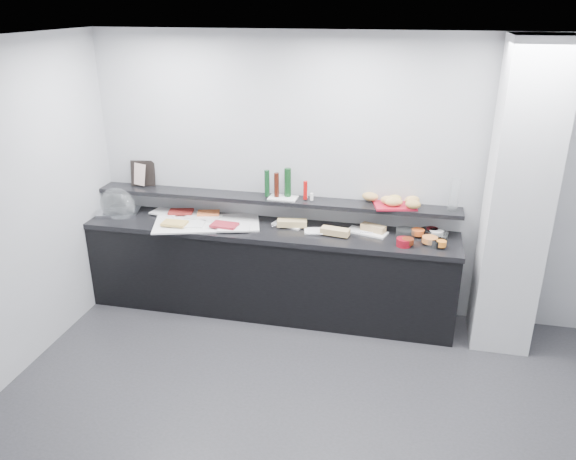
% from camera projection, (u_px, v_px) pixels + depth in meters
% --- Properties ---
extents(ground, '(5.00, 5.00, 0.00)m').
position_uv_depth(ground, '(305.00, 436.00, 4.07)').
color(ground, '#2D2D30').
rests_on(ground, ground).
extents(back_wall, '(5.00, 0.02, 2.70)m').
position_uv_depth(back_wall, '(346.00, 179.00, 5.37)').
color(back_wall, '#A9ABB0').
rests_on(back_wall, ground).
extents(ceiling, '(5.00, 5.00, 0.00)m').
position_uv_depth(ceiling, '(310.00, 47.00, 3.05)').
color(ceiling, white).
rests_on(ceiling, back_wall).
extents(column, '(0.50, 0.50, 2.70)m').
position_uv_depth(column, '(518.00, 202.00, 4.75)').
color(column, silver).
rests_on(column, ground).
extents(buffet_cabinet, '(3.60, 0.60, 0.85)m').
position_uv_depth(buffet_cabinet, '(269.00, 272.00, 5.59)').
color(buffet_cabinet, black).
rests_on(buffet_cabinet, ground).
extents(counter_top, '(3.62, 0.62, 0.05)m').
position_uv_depth(counter_top, '(268.00, 230.00, 5.42)').
color(counter_top, black).
rests_on(counter_top, buffet_cabinet).
extents(wall_shelf, '(3.60, 0.25, 0.04)m').
position_uv_depth(wall_shelf, '(273.00, 199.00, 5.48)').
color(wall_shelf, black).
rests_on(wall_shelf, back_wall).
extents(cloche_base, '(0.46, 0.37, 0.04)m').
position_uv_depth(cloche_base, '(119.00, 213.00, 5.74)').
color(cloche_base, silver).
rests_on(cloche_base, counter_top).
extents(cloche_dome, '(0.47, 0.37, 0.34)m').
position_uv_depth(cloche_dome, '(118.00, 205.00, 5.65)').
color(cloche_dome, white).
rests_on(cloche_dome, cloche_base).
extents(linen_runner, '(1.11, 0.76, 0.01)m').
position_uv_depth(linen_runner, '(207.00, 223.00, 5.50)').
color(linen_runner, silver).
rests_on(linen_runner, counter_top).
extents(platter_meat_a, '(0.32, 0.24, 0.01)m').
position_uv_depth(platter_meat_a, '(166.00, 212.00, 5.74)').
color(platter_meat_a, white).
rests_on(platter_meat_a, linen_runner).
extents(food_meat_a, '(0.27, 0.20, 0.02)m').
position_uv_depth(food_meat_a, '(181.00, 212.00, 5.70)').
color(food_meat_a, maroon).
rests_on(food_meat_a, platter_meat_a).
extents(platter_salmon, '(0.36, 0.27, 0.01)m').
position_uv_depth(platter_salmon, '(203.00, 217.00, 5.63)').
color(platter_salmon, silver).
rests_on(platter_salmon, linen_runner).
extents(food_salmon, '(0.25, 0.19, 0.02)m').
position_uv_depth(food_salmon, '(208.00, 213.00, 5.67)').
color(food_salmon, orange).
rests_on(food_salmon, platter_salmon).
extents(platter_cheese, '(0.32, 0.23, 0.01)m').
position_uv_depth(platter_cheese, '(189.00, 224.00, 5.45)').
color(platter_cheese, white).
rests_on(platter_cheese, linen_runner).
extents(food_cheese, '(0.24, 0.15, 0.02)m').
position_uv_depth(food_cheese, '(175.00, 223.00, 5.41)').
color(food_cheese, '#DBB155').
rests_on(food_cheese, platter_cheese).
extents(platter_meat_b, '(0.34, 0.27, 0.01)m').
position_uv_depth(platter_meat_b, '(234.00, 228.00, 5.35)').
color(platter_meat_b, white).
rests_on(platter_meat_b, linen_runner).
extents(food_meat_b, '(0.26, 0.18, 0.02)m').
position_uv_depth(food_meat_b, '(224.00, 225.00, 5.37)').
color(food_meat_b, maroon).
rests_on(food_meat_b, platter_meat_b).
extents(sandwich_plate_left, '(0.33, 0.22, 0.01)m').
position_uv_depth(sandwich_plate_left, '(288.00, 225.00, 5.46)').
color(sandwich_plate_left, white).
rests_on(sandwich_plate_left, counter_top).
extents(sandwich_food_left, '(0.30, 0.16, 0.06)m').
position_uv_depth(sandwich_food_left, '(292.00, 223.00, 5.40)').
color(sandwich_food_left, tan).
rests_on(sandwich_food_left, sandwich_plate_left).
extents(tongs_left, '(0.14, 0.09, 0.01)m').
position_uv_depth(tongs_left, '(279.00, 225.00, 5.42)').
color(tongs_left, silver).
rests_on(tongs_left, sandwich_plate_left).
extents(sandwich_plate_mid, '(0.36, 0.21, 0.01)m').
position_uv_depth(sandwich_plate_mid, '(322.00, 231.00, 5.32)').
color(sandwich_plate_mid, white).
rests_on(sandwich_plate_mid, counter_top).
extents(sandwich_food_mid, '(0.28, 0.14, 0.06)m').
position_uv_depth(sandwich_food_mid, '(335.00, 231.00, 5.21)').
color(sandwich_food_mid, tan).
rests_on(sandwich_food_mid, sandwich_plate_mid).
extents(tongs_mid, '(0.16, 0.02, 0.01)m').
position_uv_depth(tongs_mid, '(314.00, 234.00, 5.22)').
color(tongs_mid, silver).
rests_on(tongs_mid, sandwich_plate_mid).
extents(sandwich_plate_right, '(0.41, 0.26, 0.01)m').
position_uv_depth(sandwich_plate_right, '(367.00, 232.00, 5.29)').
color(sandwich_plate_right, white).
rests_on(sandwich_plate_right, counter_top).
extents(sandwich_food_right, '(0.25, 0.17, 0.06)m').
position_uv_depth(sandwich_food_right, '(373.00, 228.00, 5.29)').
color(sandwich_food_right, tan).
rests_on(sandwich_food_right, sandwich_plate_right).
extents(tongs_right, '(0.16, 0.03, 0.01)m').
position_uv_depth(tongs_right, '(367.00, 232.00, 5.26)').
color(tongs_right, '#AAABB1').
rests_on(tongs_right, sandwich_plate_right).
extents(bowl_glass_fruit, '(0.24, 0.24, 0.07)m').
position_uv_depth(bowl_glass_fruit, '(406.00, 233.00, 5.20)').
color(bowl_glass_fruit, silver).
rests_on(bowl_glass_fruit, counter_top).
extents(fill_glass_fruit, '(0.16, 0.16, 0.05)m').
position_uv_depth(fill_glass_fruit, '(418.00, 232.00, 5.19)').
color(fill_glass_fruit, '#E2571E').
rests_on(fill_glass_fruit, bowl_glass_fruit).
extents(bowl_black_jam, '(0.19, 0.19, 0.07)m').
position_uv_depth(bowl_black_jam, '(428.00, 233.00, 5.20)').
color(bowl_black_jam, black).
rests_on(bowl_black_jam, counter_top).
extents(fill_black_jam, '(0.13, 0.13, 0.05)m').
position_uv_depth(fill_black_jam, '(432.00, 231.00, 5.22)').
color(fill_black_jam, '#510B10').
rests_on(fill_black_jam, bowl_black_jam).
extents(bowl_glass_cream, '(0.24, 0.24, 0.07)m').
position_uv_depth(bowl_glass_cream, '(438.00, 236.00, 5.14)').
color(bowl_glass_cream, silver).
rests_on(bowl_glass_cream, counter_top).
extents(fill_glass_cream, '(0.13, 0.13, 0.05)m').
position_uv_depth(fill_glass_cream, '(436.00, 233.00, 5.17)').
color(fill_glass_cream, silver).
rests_on(fill_glass_cream, bowl_glass_cream).
extents(bowl_red_jam, '(0.15, 0.15, 0.07)m').
position_uv_depth(bowl_red_jam, '(404.00, 242.00, 5.00)').
color(bowl_red_jam, maroon).
rests_on(bowl_red_jam, counter_top).
extents(fill_red_jam, '(0.12, 0.12, 0.05)m').
position_uv_depth(fill_red_jam, '(408.00, 241.00, 4.99)').
color(fill_red_jam, '#561D0C').
rests_on(fill_red_jam, bowl_red_jam).
extents(bowl_glass_salmon, '(0.21, 0.21, 0.07)m').
position_uv_depth(bowl_glass_salmon, '(435.00, 242.00, 5.00)').
color(bowl_glass_salmon, white).
rests_on(bowl_glass_salmon, counter_top).
extents(fill_glass_salmon, '(0.18, 0.18, 0.05)m').
position_uv_depth(fill_glass_salmon, '(430.00, 240.00, 5.02)').
color(fill_glass_salmon, orange).
rests_on(fill_glass_salmon, bowl_glass_salmon).
extents(bowl_black_fruit, '(0.13, 0.13, 0.07)m').
position_uv_depth(bowl_black_fruit, '(439.00, 243.00, 4.98)').
color(bowl_black_fruit, black).
rests_on(bowl_black_fruit, counter_top).
extents(fill_black_fruit, '(0.10, 0.10, 0.05)m').
position_uv_depth(fill_black_fruit, '(441.00, 244.00, 4.94)').
color(fill_black_fruit, orange).
rests_on(fill_black_fruit, bowl_black_fruit).
extents(framed_print, '(0.26, 0.12, 0.26)m').
position_uv_depth(framed_print, '(143.00, 173.00, 5.79)').
color(framed_print, black).
rests_on(framed_print, wall_shelf).
extents(print_art, '(0.17, 0.10, 0.22)m').
position_uv_depth(print_art, '(139.00, 174.00, 5.75)').
color(print_art, '#DBA99D').
rests_on(print_art, framed_print).
extents(condiment_tray, '(0.28, 0.18, 0.01)m').
position_uv_depth(condiment_tray, '(283.00, 198.00, 5.45)').
color(condiment_tray, white).
rests_on(condiment_tray, wall_shelf).
extents(bottle_green_a, '(0.05, 0.05, 0.26)m').
position_uv_depth(bottle_green_a, '(267.00, 183.00, 5.43)').
color(bottle_green_a, '#0F3819').
rests_on(bottle_green_a, condiment_tray).
extents(bottle_brown, '(0.06, 0.06, 0.24)m').
position_uv_depth(bottle_brown, '(277.00, 185.00, 5.41)').
color(bottle_brown, '#39120A').
rests_on(bottle_brown, condiment_tray).
extents(bottle_green_b, '(0.07, 0.07, 0.28)m').
position_uv_depth(bottle_green_b, '(288.00, 182.00, 5.42)').
color(bottle_green_b, '#0F3816').
rests_on(bottle_green_b, condiment_tray).
extents(bottle_hot, '(0.05, 0.05, 0.18)m').
position_uv_depth(bottle_hot, '(305.00, 190.00, 5.36)').
color(bottle_hot, '#AF0C0C').
rests_on(bottle_hot, condiment_tray).
extents(shaker_salt, '(0.04, 0.04, 0.07)m').
position_uv_depth(shaker_salt, '(306.00, 194.00, 5.41)').
color(shaker_salt, white).
rests_on(shaker_salt, condiment_tray).
extents(shaker_pepper, '(0.03, 0.03, 0.07)m').
position_uv_depth(shaker_pepper, '(312.00, 197.00, 5.35)').
color(shaker_pepper, white).
rests_on(shaker_pepper, condiment_tray).
extents(bread_tray, '(0.43, 0.34, 0.02)m').
position_uv_depth(bread_tray, '(395.00, 205.00, 5.23)').
color(bread_tray, '#B31329').
rests_on(bread_tray, wall_shelf).
extents(bread_roll_nw, '(0.18, 0.13, 0.08)m').
position_uv_depth(bread_roll_nw, '(370.00, 197.00, 5.31)').
color(bread_roll_nw, tan).
rests_on(bread_roll_nw, bread_tray).
extents(bread_roll_n, '(0.15, 0.12, 0.08)m').
position_uv_depth(bread_roll_n, '(394.00, 199.00, 5.25)').
color(bread_roll_n, gold).
rests_on(bread_roll_n, bread_tray).
extents(bread_roll_ne, '(0.17, 0.14, 0.08)m').
position_uv_depth(bread_roll_ne, '(412.00, 200.00, 5.22)').
color(bread_roll_ne, tan).
rests_on(bread_roll_ne, bread_tray).
extents(bread_roll_s, '(0.17, 0.14, 0.08)m').
position_uv_depth(bread_roll_s, '(393.00, 202.00, 5.17)').
color(bread_roll_s, tan).
rests_on(bread_roll_s, bread_tray).
extents(bread_roll_se, '(0.15, 0.10, 0.08)m').
position_uv_depth(bread_roll_se, '(413.00, 204.00, 5.11)').
color(bread_roll_se, '#B58E45').
rests_on(bread_roll_se, bread_tray).
extents(bread_roll_midw, '(0.17, 0.13, 0.08)m').
position_uv_depth(bread_roll_midw, '(388.00, 200.00, 5.21)').
color(bread_roll_midw, tan).
rests_on(bread_roll_midw, bread_tray).
extents(bread_roll_mide, '(0.17, 0.13, 0.08)m').
position_uv_depth(bread_roll_mide, '(394.00, 201.00, 5.19)').
color(bread_roll_mide, tan).
rests_on(bread_roll_mide, bread_tray).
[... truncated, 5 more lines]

